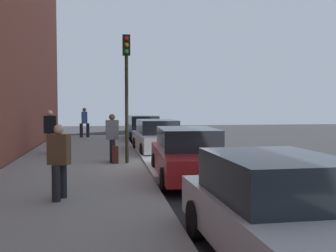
% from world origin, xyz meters
% --- Properties ---
extents(ground_plane, '(56.00, 56.00, 0.00)m').
position_xyz_m(ground_plane, '(0.00, 0.00, 0.00)').
color(ground_plane, black).
extents(sidewalk, '(28.00, 4.60, 0.15)m').
position_xyz_m(sidewalk, '(0.00, -3.30, 0.07)').
color(sidewalk, gray).
rests_on(sidewalk, ground).
extents(lane_stripe_centre, '(28.00, 0.14, 0.01)m').
position_xyz_m(lane_stripe_centre, '(0.00, 3.20, 0.00)').
color(lane_stripe_centre, gold).
rests_on(lane_stripe_centre, ground).
extents(snow_bank_curb, '(8.80, 0.56, 0.22)m').
position_xyz_m(snow_bank_curb, '(-2.17, -0.70, 0.11)').
color(snow_bank_curb, white).
rests_on(snow_bank_curb, ground).
extents(parked_car_navy, '(4.37, 2.00, 1.51)m').
position_xyz_m(parked_car_navy, '(-10.74, -0.10, 0.76)').
color(parked_car_navy, black).
rests_on(parked_car_navy, ground).
extents(parked_car_white, '(4.72, 2.02, 1.51)m').
position_xyz_m(parked_car_white, '(-4.48, -0.05, 0.76)').
color(parked_car_white, black).
rests_on(parked_car_white, ground).
extents(parked_car_red, '(4.79, 2.03, 1.51)m').
position_xyz_m(parked_car_red, '(1.84, 0.06, 0.76)').
color(parked_car_red, black).
rests_on(parked_car_red, ground).
extents(parked_car_silver, '(4.42, 2.00, 1.51)m').
position_xyz_m(parked_car_silver, '(8.15, 0.06, 0.76)').
color(parked_car_silver, black).
rests_on(parked_car_silver, ground).
extents(pedestrian_black_coat, '(0.60, 0.50, 1.81)m').
position_xyz_m(pedestrian_black_coat, '(-4.14, -4.60, 1.12)').
color(pedestrian_black_coat, black).
rests_on(pedestrian_black_coat, sidewalk).
extents(pedestrian_blue_coat, '(0.53, 0.60, 1.82)m').
position_xyz_m(pedestrian_blue_coat, '(-12.33, -3.63, 1.12)').
color(pedestrian_blue_coat, black).
rests_on(pedestrian_blue_coat, sidewalk).
extents(pedestrian_brown_coat, '(0.53, 0.50, 1.64)m').
position_xyz_m(pedestrian_brown_coat, '(4.35, -3.28, 1.02)').
color(pedestrian_brown_coat, black).
rests_on(pedestrian_brown_coat, sidewalk).
extents(pedestrian_grey_coat, '(0.57, 0.46, 1.71)m').
position_xyz_m(pedestrian_grey_coat, '(-1.34, -2.08, 1.06)').
color(pedestrian_grey_coat, black).
rests_on(pedestrian_grey_coat, sidewalk).
extents(traffic_light_pole, '(0.35, 0.26, 4.45)m').
position_xyz_m(traffic_light_pole, '(-0.92, -1.57, 3.15)').
color(traffic_light_pole, '#2D2D19').
rests_on(traffic_light_pole, sidewalk).
extents(rolling_suitcase, '(0.34, 0.22, 0.96)m').
position_xyz_m(rolling_suitcase, '(-0.95, -1.98, 0.45)').
color(rolling_suitcase, '#471E19').
rests_on(rolling_suitcase, sidewalk).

